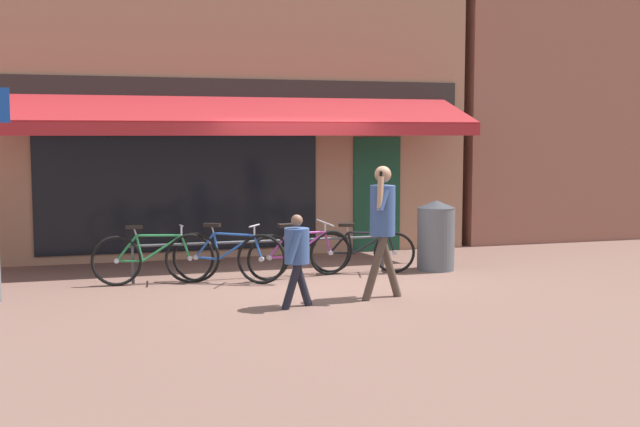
% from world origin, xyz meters
% --- Properties ---
extents(ground_plane, '(160.00, 160.00, 0.00)m').
position_xyz_m(ground_plane, '(0.00, 0.00, 0.00)').
color(ground_plane, brown).
extents(shop_front, '(8.70, 4.48, 5.39)m').
position_xyz_m(shop_front, '(-0.70, 4.19, 2.69)').
color(shop_front, '#9E7056').
rests_on(shop_front, ground_plane).
extents(neighbour_building, '(6.85, 4.00, 5.93)m').
position_xyz_m(neighbour_building, '(7.28, 4.71, 2.97)').
color(neighbour_building, '#8E5647').
rests_on(neighbour_building, ground_plane).
extents(bike_rack_rail, '(3.93, 0.04, 0.57)m').
position_xyz_m(bike_rack_rail, '(-0.69, 0.61, 0.48)').
color(bike_rack_rail, '#47494F').
rests_on(bike_rack_rail, ground_plane).
extents(bicycle_green, '(1.75, 0.52, 0.87)m').
position_xyz_m(bicycle_green, '(-2.32, 0.53, 0.38)').
color(bicycle_green, black).
rests_on(bicycle_green, ground_plane).
extents(bicycle_blue, '(1.55, 0.84, 0.87)m').
position_xyz_m(bicycle_blue, '(-1.27, 0.32, 0.39)').
color(bicycle_blue, black).
rests_on(bicycle_blue, ground_plane).
extents(bicycle_purple, '(1.72, 0.53, 0.85)m').
position_xyz_m(bicycle_purple, '(-0.17, 0.39, 0.38)').
color(bicycle_purple, black).
rests_on(bicycle_purple, ground_plane).
extents(bicycle_black, '(1.59, 0.64, 0.79)m').
position_xyz_m(bicycle_black, '(0.86, 0.53, 0.35)').
color(bicycle_black, black).
rests_on(bicycle_black, ground_plane).
extents(pedestrian_adult, '(0.61, 0.51, 1.75)m').
position_xyz_m(pedestrian_adult, '(0.47, -1.35, 1.08)').
color(pedestrian_adult, '#47382D').
rests_on(pedestrian_adult, ground_plane).
extents(pedestrian_child, '(0.44, 0.47, 1.18)m').
position_xyz_m(pedestrian_child, '(-0.74, -1.57, 0.70)').
color(pedestrian_child, black).
rests_on(pedestrian_child, ground_plane).
extents(litter_bin, '(0.60, 0.60, 1.11)m').
position_xyz_m(litter_bin, '(2.08, 0.49, 0.56)').
color(litter_bin, '#515459').
rests_on(litter_bin, ground_plane).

